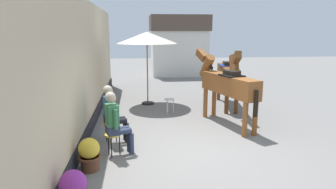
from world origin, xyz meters
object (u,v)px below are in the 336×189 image
at_px(seated_visitor_near, 115,120).
at_px(saddled_horse_far, 228,74).
at_px(cafe_parasol, 147,38).
at_px(spare_stool_white, 169,101).
at_px(seated_visitor_far, 112,111).
at_px(saddled_horse_near, 226,84).
at_px(flower_planter_middle, 89,154).

bearing_deg(seated_visitor_near, saddled_horse_far, 46.11).
height_order(cafe_parasol, spare_stool_white, cafe_parasol).
height_order(seated_visitor_far, spare_stool_white, seated_visitor_far).
bearing_deg(saddled_horse_near, saddled_horse_far, 71.08).
relative_size(saddled_horse_far, cafe_parasol, 1.16).
distance_m(seated_visitor_far, saddled_horse_far, 4.79).
height_order(seated_visitor_near, cafe_parasol, cafe_parasol).
xyz_separation_m(saddled_horse_far, spare_stool_white, (-2.09, -0.52, -0.76)).
xyz_separation_m(seated_visitor_near, seated_visitor_far, (-0.12, 0.75, 0.00)).
xyz_separation_m(saddled_horse_far, cafe_parasol, (-2.74, 0.72, 1.20)).
bearing_deg(seated_visitor_near, cafe_parasol, 79.03).
bearing_deg(cafe_parasol, spare_stool_white, -62.71).
relative_size(seated_visitor_near, seated_visitor_far, 1.00).
relative_size(saddled_horse_far, flower_planter_middle, 4.66).
bearing_deg(seated_visitor_far, saddled_horse_near, 19.99).
bearing_deg(saddled_horse_near, spare_stool_white, 136.85).
xyz_separation_m(seated_visitor_near, cafe_parasol, (0.87, 4.47, 1.59)).
bearing_deg(saddled_horse_near, flower_planter_middle, -143.40).
distance_m(seated_visitor_near, spare_stool_white, 3.58).
xyz_separation_m(saddled_horse_near, saddled_horse_far, (0.64, 1.88, 0.00)).
height_order(saddled_horse_near, flower_planter_middle, saddled_horse_near).
bearing_deg(seated_visitor_far, seated_visitor_near, -81.09).
bearing_deg(saddled_horse_far, cafe_parasol, 165.18).
bearing_deg(saddled_horse_near, seated_visitor_near, -147.77).
bearing_deg(seated_visitor_near, seated_visitor_far, 98.91).
bearing_deg(saddled_horse_near, seated_visitor_far, -160.01).
xyz_separation_m(saddled_horse_near, spare_stool_white, (-1.45, 1.36, -0.76)).
relative_size(flower_planter_middle, cafe_parasol, 0.25).
relative_size(seated_visitor_near, cafe_parasol, 0.54).
bearing_deg(spare_stool_white, seated_visitor_near, -115.10).
distance_m(seated_visitor_near, cafe_parasol, 4.82).
bearing_deg(cafe_parasol, seated_visitor_near, -100.97).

